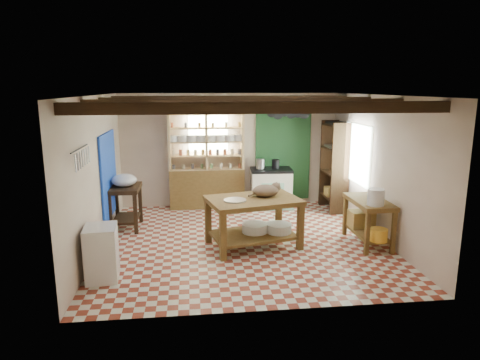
{
  "coord_description": "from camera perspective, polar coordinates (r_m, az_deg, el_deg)",
  "views": [
    {
      "loc": [
        -0.91,
        -7.3,
        2.74
      ],
      "look_at": [
        -0.02,
        0.3,
        1.07
      ],
      "focal_mm": 32.0,
      "sensor_mm": 36.0,
      "label": 1
    }
  ],
  "objects": [
    {
      "name": "kettle_right",
      "position": [
        9.79,
        4.78,
        2.13
      ],
      "size": [
        0.18,
        0.18,
        0.21
      ],
      "primitive_type": "cylinder",
      "rotation": [
        0.0,
        0.0,
        -0.06
      ],
      "color": "black",
      "rests_on": "stove"
    },
    {
      "name": "wall_right",
      "position": [
        8.18,
        18.08,
        1.58
      ],
      "size": [
        0.04,
        5.0,
        2.6
      ],
      "primitive_type": "cube",
      "color": "beige",
      "rests_on": "floor"
    },
    {
      "name": "basin_small",
      "position": [
        7.6,
        5.22,
        -6.4
      ],
      "size": [
        0.53,
        0.53,
        0.15
      ],
      "primitive_type": "cylinder",
      "rotation": [
        0.0,
        0.0,
        0.23
      ],
      "color": "silver",
      "rests_on": "work_table"
    },
    {
      "name": "enamel_bowl",
      "position": [
        8.57,
        -15.19,
        -0.02
      ],
      "size": [
        0.49,
        0.49,
        0.24
      ],
      "primitive_type": "ellipsoid",
      "rotation": [
        0.0,
        0.0,
        -0.01
      ],
      "color": "silver",
      "rests_on": "prep_table"
    },
    {
      "name": "wall_back",
      "position": [
        9.95,
        -1.35,
        4.0
      ],
      "size": [
        5.0,
        0.04,
        2.6
      ],
      "primitive_type": "cube",
      "color": "beige",
      "rests_on": "floor"
    },
    {
      "name": "basin_large",
      "position": [
        7.58,
        1.97,
        -6.41
      ],
      "size": [
        0.54,
        0.54,
        0.16
      ],
      "primitive_type": "cylinder",
      "rotation": [
        0.0,
        0.0,
        0.23
      ],
      "color": "silver",
      "rests_on": "work_table"
    },
    {
      "name": "stove",
      "position": [
        9.89,
        4.15,
        -1.06
      ],
      "size": [
        0.97,
        0.68,
        0.91
      ],
      "primitive_type": "cube",
      "rotation": [
        0.0,
        0.0,
        -0.06
      ],
      "color": "white",
      "rests_on": "floor"
    },
    {
      "name": "wicker_basket",
      "position": [
        8.19,
        15.86,
        -5.01
      ],
      "size": [
        0.43,
        0.34,
        0.3
      ],
      "primitive_type": "cube",
      "rotation": [
        0.0,
        0.0,
        0.0
      ],
      "color": "#A68642",
      "rests_on": "right_counter"
    },
    {
      "name": "steel_tray",
      "position": [
        7.19,
        -0.66,
        -2.71
      ],
      "size": [
        0.46,
        0.46,
        0.02
      ],
      "primitive_type": "cylinder",
      "rotation": [
        0.0,
        0.0,
        0.23
      ],
      "color": "#A4A3AB",
      "rests_on": "work_table"
    },
    {
      "name": "cat",
      "position": [
        7.47,
        3.44,
        -1.43
      ],
      "size": [
        0.56,
        0.5,
        0.21
      ],
      "primitive_type": "ellipsoid",
      "rotation": [
        0.0,
        0.0,
        0.4
      ],
      "color": "#7D6349",
      "rests_on": "work_table"
    },
    {
      "name": "shelving_unit",
      "position": [
        9.76,
        -4.47,
        2.61
      ],
      "size": [
        1.7,
        0.34,
        2.2
      ],
      "primitive_type": "cube",
      "color": "#D7B47C",
      "rests_on": "floor"
    },
    {
      "name": "blue_wall_patch",
      "position": [
        8.51,
        -17.11,
        0.66
      ],
      "size": [
        0.04,
        1.4,
        1.6
      ],
      "primitive_type": "cube",
      "color": "blue",
      "rests_on": "wall_left"
    },
    {
      "name": "kettle_left",
      "position": [
        9.75,
        2.74,
        2.17
      ],
      "size": [
        0.21,
        0.21,
        0.23
      ],
      "primitive_type": "cylinder",
      "rotation": [
        0.0,
        0.0,
        -0.06
      ],
      "color": "#A4A3AB",
      "rests_on": "stove"
    },
    {
      "name": "floor",
      "position": [
        7.85,
        0.41,
        -8.17
      ],
      "size": [
        5.0,
        5.0,
        0.02
      ],
      "primitive_type": "cube",
      "color": "maroon",
      "rests_on": "ground"
    },
    {
      "name": "white_bucket",
      "position": [
        7.45,
        17.66,
        -2.19
      ],
      "size": [
        0.28,
        0.28,
        0.28
      ],
      "primitive_type": "cylinder",
      "rotation": [
        0.0,
        0.0,
        0.0
      ],
      "color": "silver",
      "rests_on": "right_counter"
    },
    {
      "name": "utensil_rail",
      "position": [
        6.36,
        -20.54,
        2.87
      ],
      "size": [
        0.06,
        0.9,
        0.28
      ],
      "primitive_type": "cube",
      "color": "black",
      "rests_on": "wall_left"
    },
    {
      "name": "ceiling",
      "position": [
        7.36,
        0.44,
        11.24
      ],
      "size": [
        5.0,
        5.0,
        0.02
      ],
      "primitive_type": "cube",
      "color": "#4E4D53",
      "rests_on": "wall_back"
    },
    {
      "name": "yellow_tub",
      "position": [
        7.56,
        18.0,
        -6.97
      ],
      "size": [
        0.29,
        0.29,
        0.21
      ],
      "primitive_type": "cylinder",
      "rotation": [
        0.0,
        0.0,
        0.0
      ],
      "color": "gold",
      "rests_on": "right_counter"
    },
    {
      "name": "work_table",
      "position": [
        7.48,
        1.77,
        -5.66
      ],
      "size": [
        1.71,
        1.34,
        0.86
      ],
      "primitive_type": "cube",
      "rotation": [
        0.0,
        0.0,
        0.23
      ],
      "color": "brown",
      "rests_on": "floor"
    },
    {
      "name": "tall_rack",
      "position": [
        9.8,
        12.45,
        1.81
      ],
      "size": [
        0.4,
        0.86,
        2.0
      ],
      "primitive_type": "cube",
      "color": "#342112",
      "rests_on": "floor"
    },
    {
      "name": "white_cabinet",
      "position": [
        6.56,
        -17.97,
        -9.23
      ],
      "size": [
        0.48,
        0.56,
        0.79
      ],
      "primitive_type": "cube",
      "rotation": [
        0.0,
        0.0,
        0.08
      ],
      "color": "silver",
      "rests_on": "floor"
    },
    {
      "name": "ceiling_beams",
      "position": [
        7.36,
        0.44,
        10.31
      ],
      "size": [
        5.0,
        3.8,
        0.15
      ],
      "primitive_type": "cube",
      "color": "#342112",
      "rests_on": "ceiling"
    },
    {
      "name": "prep_table",
      "position": [
        8.69,
        -14.98,
        -3.54
      ],
      "size": [
        0.59,
        0.85,
        0.85
      ],
      "primitive_type": "cube",
      "rotation": [
        0.0,
        0.0,
        -0.01
      ],
      "color": "#342112",
      "rests_on": "floor"
    },
    {
      "name": "right_counter",
      "position": [
        7.92,
        16.7,
        -5.36
      ],
      "size": [
        0.57,
        1.13,
        0.81
      ],
      "primitive_type": "cube",
      "rotation": [
        0.0,
        0.0,
        0.0
      ],
      "color": "brown",
      "rests_on": "floor"
    },
    {
      "name": "window_right",
      "position": [
        9.06,
        15.4,
        3.38
      ],
      "size": [
        0.02,
        1.3,
        1.2
      ],
      "primitive_type": "cube",
      "color": "white",
      "rests_on": "wall_right"
    },
    {
      "name": "pot_rack",
      "position": [
        9.61,
        6.4,
        8.91
      ],
      "size": [
        0.86,
        0.12,
        0.36
      ],
      "primitive_type": "cube",
      "color": "black",
      "rests_on": "ceiling"
    },
    {
      "name": "wall_left",
      "position": [
        7.61,
        -18.61,
        0.77
      ],
      "size": [
        0.04,
        5.0,
        2.6
      ],
      "primitive_type": "cube",
      "color": "beige",
      "rests_on": "floor"
    },
    {
      "name": "window_back",
      "position": [
        9.84,
        -4.27,
        6.23
      ],
      "size": [
        0.9,
        0.02,
        0.8
      ],
      "primitive_type": "cube",
      "color": "white",
      "rests_on": "wall_back"
    },
    {
      "name": "wall_front",
      "position": [
        5.09,
        3.89,
        -4.12
      ],
      "size": [
        5.0,
        0.04,
        2.6
      ],
      "primitive_type": "cube",
      "color": "beige",
      "rests_on": "floor"
    },
    {
      "name": "green_wall_patch",
      "position": [
        10.12,
        5.75,
        3.79
      ],
      "size": [
        1.3,
        0.04,
        2.3
      ],
      "primitive_type": "cube",
      "color": "#1B4520",
      "rests_on": "wall_back"
    }
  ]
}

